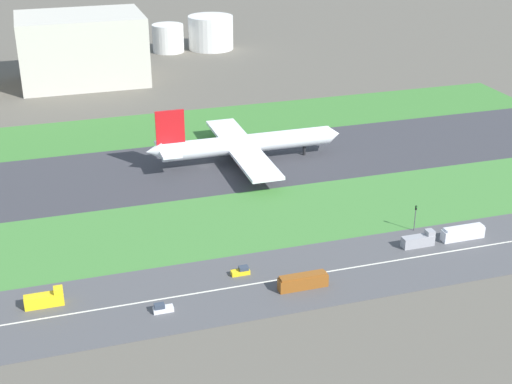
{
  "coord_description": "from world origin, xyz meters",
  "views": [
    {
      "loc": [
        -48.42,
        -209.73,
        87.9
      ],
      "look_at": [
        5.74,
        -36.5,
        6.0
      ],
      "focal_mm": 50.78,
      "sensor_mm": 36.0,
      "label": 1
    }
  ],
  "objects": [
    {
      "name": "ground_plane",
      "position": [
        0.0,
        0.0,
        0.0
      ],
      "size": [
        800.0,
        800.0,
        0.0
      ],
      "primitive_type": "plane",
      "color": "#5B564C"
    },
    {
      "name": "runway",
      "position": [
        0.0,
        0.0,
        0.05
      ],
      "size": [
        280.0,
        46.0,
        0.1
      ],
      "primitive_type": "cube",
      "color": "#38383D",
      "rests_on": "ground_plane"
    },
    {
      "name": "grass_median_north",
      "position": [
        0.0,
        41.0,
        0.05
      ],
      "size": [
        280.0,
        36.0,
        0.1
      ],
      "primitive_type": "cube",
      "color": "#3D7A33",
      "rests_on": "ground_plane"
    },
    {
      "name": "grass_median_south",
      "position": [
        0.0,
        -41.0,
        0.05
      ],
      "size": [
        280.0,
        36.0,
        0.1
      ],
      "primitive_type": "cube",
      "color": "#427F38",
      "rests_on": "ground_plane"
    },
    {
      "name": "highway",
      "position": [
        0.0,
        -73.0,
        0.05
      ],
      "size": [
        280.0,
        28.0,
        0.1
      ],
      "primitive_type": "cube",
      "color": "#4C4C4F",
      "rests_on": "ground_plane"
    },
    {
      "name": "highway_centerline",
      "position": [
        0.0,
        -73.0,
        0.11
      ],
      "size": [
        266.0,
        0.5,
        0.01
      ],
      "primitive_type": "cube",
      "color": "silver",
      "rests_on": "highway"
    },
    {
      "name": "airliner",
      "position": [
        12.67,
        0.0,
        6.23
      ],
      "size": [
        65.0,
        56.0,
        19.7
      ],
      "color": "white",
      "rests_on": "runway"
    },
    {
      "name": "truck_2",
      "position": [
        39.03,
        -68.0,
        1.67
      ],
      "size": [
        8.4,
        2.5,
        4.0
      ],
      "color": "#99999E",
      "rests_on": "highway"
    },
    {
      "name": "car_2",
      "position": [
        -7.76,
        -68.0,
        0.92
      ],
      "size": [
        4.4,
        1.8,
        2.0
      ],
      "color": "yellow",
      "rests_on": "highway"
    },
    {
      "name": "bus_0",
      "position": [
        3.95,
        -78.0,
        1.82
      ],
      "size": [
        11.6,
        2.5,
        3.5
      ],
      "rotation": [
        0.0,
        0.0,
        3.14
      ],
      "color": "brown",
      "rests_on": "highway"
    },
    {
      "name": "bus_1",
      "position": [
        51.69,
        -68.0,
        1.82
      ],
      "size": [
        11.6,
        2.5,
        3.5
      ],
      "color": "silver",
      "rests_on": "highway"
    },
    {
      "name": "car_3",
      "position": [
        -28.44,
        -78.0,
        0.92
      ],
      "size": [
        4.4,
        1.8,
        2.0
      ],
      "rotation": [
        0.0,
        0.0,
        3.14
      ],
      "color": "silver",
      "rests_on": "highway"
    },
    {
      "name": "truck_0",
      "position": [
        -52.31,
        -68.0,
        1.67
      ],
      "size": [
        8.4,
        2.5,
        4.0
      ],
      "color": "yellow",
      "rests_on": "highway"
    },
    {
      "name": "traffic_light",
      "position": [
        42.11,
        -60.01,
        4.29
      ],
      "size": [
        0.36,
        0.5,
        7.2
      ],
      "color": "#4C4C51",
      "rests_on": "highway"
    },
    {
      "name": "hangar_building",
      "position": [
        -27.31,
        114.0,
        14.83
      ],
      "size": [
        53.65,
        38.7,
        29.65
      ],
      "primitive_type": "cube",
      "color": "beige",
      "rests_on": "ground_plane"
    },
    {
      "name": "fuel_tank_west",
      "position": [
        19.36,
        159.0,
        7.02
      ],
      "size": [
        16.05,
        16.05,
        14.04
      ],
      "primitive_type": "cylinder",
      "color": "silver",
      "rests_on": "ground_plane"
    },
    {
      "name": "fuel_tank_centre",
      "position": [
        42.05,
        159.0,
        8.54
      ],
      "size": [
        23.37,
        23.37,
        17.08
      ],
      "primitive_type": "cylinder",
      "color": "silver",
      "rests_on": "ground_plane"
    }
  ]
}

